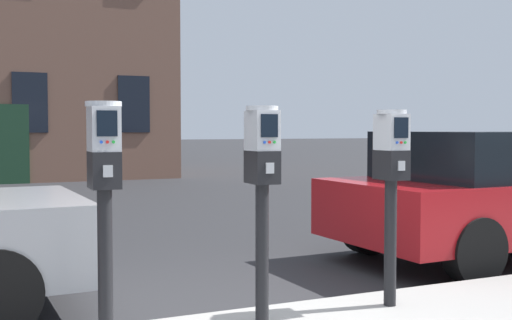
{
  "coord_description": "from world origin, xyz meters",
  "views": [
    {
      "loc": [
        -2.02,
        -4.01,
        1.45
      ],
      "look_at": [
        -0.25,
        -0.07,
        1.24
      ],
      "focal_mm": 44.53,
      "sensor_mm": 36.0,
      "label": 1
    }
  ],
  "objects": [
    {
      "name": "parking_meter_twin_adjacent",
      "position": [
        -0.25,
        -0.17,
        1.15
      ],
      "size": [
        0.22,
        0.25,
        1.46
      ],
      "rotation": [
        0.0,
        0.0,
        -1.59
      ],
      "color": "black",
      "rests_on": "sidewalk_slab"
    },
    {
      "name": "parking_meter_end_of_row",
      "position": [
        0.79,
        -0.17,
        1.14
      ],
      "size": [
        0.22,
        0.25,
        1.45
      ],
      "rotation": [
        0.0,
        0.0,
        -1.59
      ],
      "color": "black",
      "rests_on": "sidewalk_slab"
    },
    {
      "name": "parking_meter_near_kerb",
      "position": [
        -1.3,
        -0.17,
        1.16
      ],
      "size": [
        0.22,
        0.25,
        1.47
      ],
      "rotation": [
        0.0,
        0.0,
        -1.59
      ],
      "color": "black",
      "rests_on": "sidewalk_slab"
    }
  ]
}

